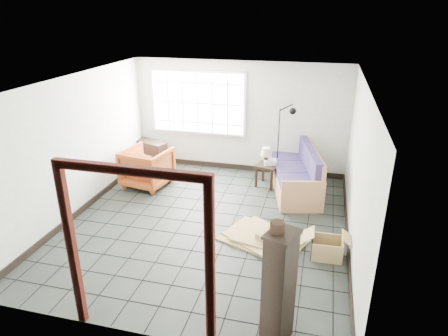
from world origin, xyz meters
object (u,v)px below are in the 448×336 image
(side_table, at_px, (268,168))
(tall_shelf, at_px, (279,287))
(armchair, at_px, (147,165))
(futon_sofa, at_px, (298,174))

(side_table, distance_m, tall_shelf, 4.43)
(tall_shelf, bearing_deg, armchair, 152.18)
(side_table, bearing_deg, tall_shelf, -80.04)
(armchair, bearing_deg, futon_sofa, -159.62)
(side_table, bearing_deg, futon_sofa, -2.96)
(armchair, relative_size, side_table, 1.67)
(futon_sofa, relative_size, tall_shelf, 1.60)
(armchair, xyz_separation_m, side_table, (2.57, 0.62, -0.06))
(tall_shelf, bearing_deg, side_table, 120.31)
(futon_sofa, xyz_separation_m, tall_shelf, (0.11, -4.32, 0.39))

